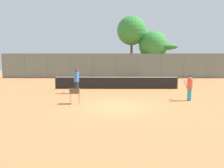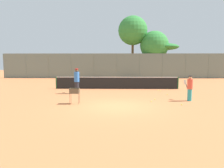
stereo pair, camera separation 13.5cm
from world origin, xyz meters
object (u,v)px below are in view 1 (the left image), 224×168
(tennis_net, at_px, (116,83))
(player_white_outfit, at_px, (76,81))
(parked_car, at_px, (60,72))
(player_red_cap, at_px, (190,88))
(ball_cart, at_px, (75,92))

(tennis_net, bearing_deg, player_white_outfit, -138.55)
(tennis_net, bearing_deg, parked_car, 120.44)
(player_red_cap, distance_m, parked_car, 24.10)
(player_red_cap, height_order, ball_cart, player_red_cap)
(player_red_cap, bearing_deg, player_white_outfit, 51.89)
(tennis_net, relative_size, parked_car, 2.61)
(tennis_net, xyz_separation_m, player_red_cap, (4.59, -5.55, 0.28))
(player_white_outfit, relative_size, parked_car, 0.46)
(parked_car, bearing_deg, ball_cart, -74.04)
(tennis_net, relative_size, ball_cart, 11.78)
(player_white_outfit, bearing_deg, ball_cart, 178.08)
(player_white_outfit, xyz_separation_m, ball_cart, (0.56, -3.87, -0.30))
(player_white_outfit, bearing_deg, player_red_cap, -120.38)
(player_white_outfit, xyz_separation_m, player_red_cap, (7.67, -2.83, -0.16))
(player_white_outfit, xyz_separation_m, parked_car, (-5.51, 17.34, -0.34))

